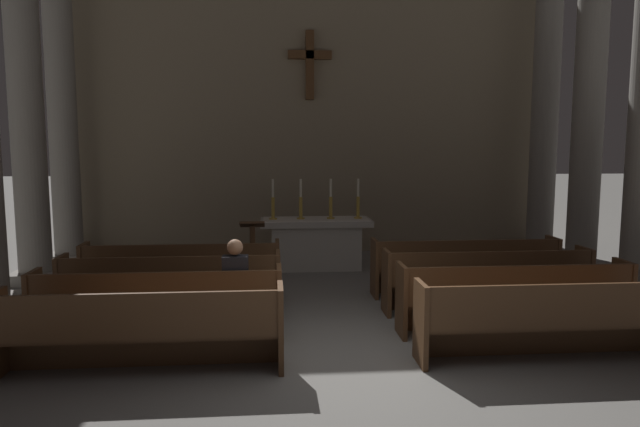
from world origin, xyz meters
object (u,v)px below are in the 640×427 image
column_left_fourth (62,114)px  candlestick_inner_right (331,206)px  pew_right_row_1 (550,320)px  altar (316,242)px  pew_left_row_4 (182,272)px  column_left_third (26,109)px  candlestick_outer_right (358,205)px  pew_right_row_2 (514,298)px  lone_worshipper (236,287)px  candlestick_outer_left (273,206)px  pew_left_row_2 (159,306)px  lectern (253,254)px  pew_left_row_3 (172,287)px  pew_right_row_4 (465,267)px  pew_left_row_1 (141,331)px  pew_right_row_3 (487,280)px  candlestick_inner_left (301,206)px  column_right_fourth (545,116)px  column_right_third (588,112)px

column_left_fourth → candlestick_inner_right: (5.45, -1.05, -1.83)m
pew_right_row_1 → altar: 5.70m
candlestick_inner_right → pew_left_row_4: bearing=-139.2°
column_left_third → candlestick_outer_right: 6.32m
candlestick_inner_right → pew_right_row_2: bearing=-64.6°
lone_worshipper → candlestick_outer_left: bearing=83.3°
pew_left_row_4 → pew_right_row_1: bearing=-32.6°
pew_left_row_2 → candlestick_outer_left: (1.46, 4.23, 0.79)m
column_left_third → lectern: bearing=-6.8°
pew_left_row_2 → candlestick_inner_right: size_ratio=3.87×
pew_left_row_3 → pew_right_row_4: 4.72m
candlestick_inner_right → lectern: 2.07m
pew_right_row_4 → candlestick_inner_right: size_ratio=3.87×
candlestick_inner_right → pew_left_row_3: bearing=-128.8°
pew_left_row_2 → pew_left_row_1: bearing=-90.0°
lone_worshipper → candlestick_inner_right: bearing=68.6°
pew_right_row_4 → pew_right_row_1: bearing=-90.0°
pew_left_row_3 → pew_right_row_2: size_ratio=1.00×
lectern → candlestick_inner_right: bearing=38.2°
pew_left_row_1 → pew_right_row_1: 4.62m
pew_right_row_1 → pew_right_row_3: same height
pew_left_row_2 → lectern: lectern is taller
altar → candlestick_inner_left: bearing=180.0°
pew_right_row_1 → column_right_fourth: bearing=65.6°
pew_right_row_1 → altar: (-2.31, 5.21, 0.06)m
candlestick_inner_left → column_left_fourth: bearing=167.8°
pew_left_row_4 → column_right_fourth: column_right_fourth is taller
lectern → lone_worshipper: bearing=-92.2°
pew_left_row_1 → candlestick_inner_right: size_ratio=3.87×
column_right_third → candlestick_inner_right: 5.24m
candlestick_outer_left → candlestick_outer_right: same height
pew_left_row_1 → column_left_fourth: size_ratio=0.48×
pew_right_row_4 → column_right_third: column_right_third is taller
pew_right_row_3 → candlestick_inner_left: (-2.61, 3.24, 0.79)m
pew_right_row_1 → pew_right_row_2: (0.00, 0.99, 0.00)m
lone_worshipper → candlestick_outer_right: bearing=62.4°
candlestick_outer_left → lectern: candlestick_outer_left is taller
column_left_fourth → column_right_fourth: same height
column_left_third → candlestick_inner_left: size_ratio=7.98×
column_left_fourth → column_right_fourth: bearing=0.0°
pew_right_row_2 → column_right_fourth: size_ratio=0.48×
candlestick_outer_right → pew_left_row_1: bearing=-121.2°
pew_right_row_3 → column_left_third: column_left_third is taller
lectern → lone_worshipper: lone_worshipper is taller
column_right_third → lectern: column_right_third is taller
column_right_fourth → candlestick_outer_left: (-6.00, -1.05, -1.83)m
lone_worshipper → pew_left_row_3: bearing=135.6°
pew_right_row_3 → pew_right_row_4: 0.99m
column_left_fourth → lone_worshipper: column_left_fourth is taller
pew_right_row_1 → candlestick_inner_left: size_ratio=3.87×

